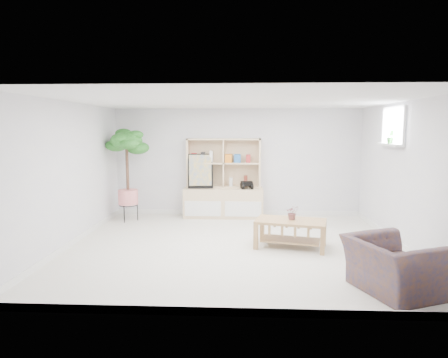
{
  "coord_description": "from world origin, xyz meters",
  "views": [
    {
      "loc": [
        0.13,
        -6.47,
        1.96
      ],
      "look_at": [
        -0.2,
        0.4,
        1.09
      ],
      "focal_mm": 32.0,
      "sensor_mm": 36.0,
      "label": 1
    }
  ],
  "objects_px": {
    "coffee_table": "(291,234)",
    "floor_tree": "(127,175)",
    "storage_unit": "(223,178)",
    "armchair": "(393,262)"
  },
  "relations": [
    {
      "from": "coffee_table",
      "to": "floor_tree",
      "type": "relative_size",
      "value": 0.57
    },
    {
      "from": "floor_tree",
      "to": "armchair",
      "type": "distance_m",
      "value": 5.55
    },
    {
      "from": "storage_unit",
      "to": "floor_tree",
      "type": "xyz_separation_m",
      "value": [
        -2.0,
        -0.47,
        0.11
      ]
    },
    {
      "from": "coffee_table",
      "to": "armchair",
      "type": "bearing_deg",
      "value": -47.03
    },
    {
      "from": "storage_unit",
      "to": "coffee_table",
      "type": "bearing_deg",
      "value": -61.27
    },
    {
      "from": "storage_unit",
      "to": "armchair",
      "type": "height_order",
      "value": "storage_unit"
    },
    {
      "from": "storage_unit",
      "to": "floor_tree",
      "type": "bearing_deg",
      "value": -166.67
    },
    {
      "from": "coffee_table",
      "to": "armchair",
      "type": "relative_size",
      "value": 1.13
    },
    {
      "from": "storage_unit",
      "to": "coffee_table",
      "type": "xyz_separation_m",
      "value": [
        1.22,
        -2.23,
        -0.64
      ]
    },
    {
      "from": "storage_unit",
      "to": "armchair",
      "type": "xyz_separation_m",
      "value": [
        2.23,
        -4.01,
        -0.5
      ]
    }
  ]
}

